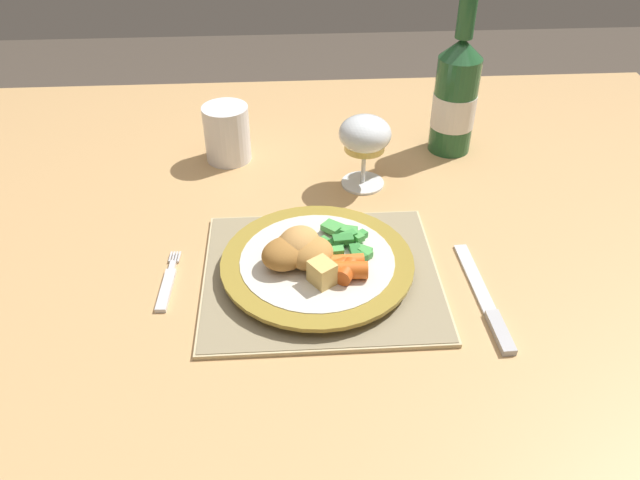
% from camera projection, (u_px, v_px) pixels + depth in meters
% --- Properties ---
extents(dining_table, '(1.54, 1.08, 0.74)m').
position_uv_depth(dining_table, '(307.00, 262.00, 0.98)').
color(dining_table, tan).
rests_on(dining_table, ground).
extents(placemat, '(0.32, 0.28, 0.01)m').
position_uv_depth(placemat, '(321.00, 275.00, 0.84)').
color(placemat, '#CCB789').
rests_on(placemat, dining_table).
extents(dinner_plate, '(0.26, 0.26, 0.02)m').
position_uv_depth(dinner_plate, '(317.00, 264.00, 0.84)').
color(dinner_plate, silver).
rests_on(dinner_plate, placemat).
extents(breaded_croquettes, '(0.11, 0.10, 0.04)m').
position_uv_depth(breaded_croquettes, '(296.00, 250.00, 0.82)').
color(breaded_croquettes, tan).
rests_on(breaded_croquettes, dinner_plate).
extents(green_beans_pile, '(0.08, 0.10, 0.02)m').
position_uv_depth(green_beans_pile, '(346.00, 240.00, 0.85)').
color(green_beans_pile, '#338438').
rests_on(green_beans_pile, dinner_plate).
extents(glazed_carrots, '(0.06, 0.05, 0.02)m').
position_uv_depth(glazed_carrots, '(345.00, 268.00, 0.80)').
color(glazed_carrots, '#CC5119').
rests_on(glazed_carrots, dinner_plate).
extents(fork, '(0.02, 0.12, 0.01)m').
position_uv_depth(fork, '(167.00, 285.00, 0.82)').
color(fork, silver).
rests_on(fork, dining_table).
extents(table_knife, '(0.03, 0.21, 0.01)m').
position_uv_depth(table_knife, '(487.00, 304.00, 0.79)').
color(table_knife, silver).
rests_on(table_knife, dining_table).
extents(wine_glass, '(0.08, 0.08, 0.12)m').
position_uv_depth(wine_glass, '(365.00, 137.00, 0.98)').
color(wine_glass, silver).
rests_on(wine_glass, dining_table).
extents(bottle, '(0.08, 0.08, 0.29)m').
position_uv_depth(bottle, '(456.00, 95.00, 1.06)').
color(bottle, '#23562D').
rests_on(bottle, dining_table).
extents(roast_potatoes, '(0.05, 0.07, 0.03)m').
position_uv_depth(roast_potatoes, '(320.00, 269.00, 0.79)').
color(roast_potatoes, '#DBB256').
rests_on(roast_potatoes, dinner_plate).
extents(drinking_cup, '(0.08, 0.08, 0.10)m').
position_uv_depth(drinking_cup, '(227.00, 132.00, 1.07)').
color(drinking_cup, white).
rests_on(drinking_cup, dining_table).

